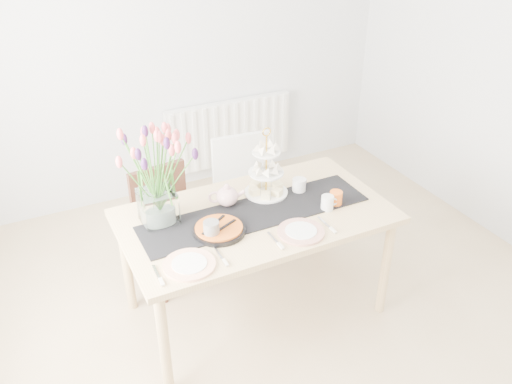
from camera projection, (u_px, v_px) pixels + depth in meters
name	position (u px, v px, depth m)	size (l,w,h in m)	color
room_shell	(314.00, 157.00, 2.66)	(4.50, 4.50, 4.50)	tan
radiator	(229.00, 133.00, 4.98)	(1.20, 0.08, 0.60)	white
dining_table	(256.00, 224.00, 3.27)	(1.60, 0.90, 0.75)	tan
chair_brown	(167.00, 218.00, 3.70)	(0.46, 0.46, 0.82)	#381B14
chair_white	(247.00, 188.00, 3.96)	(0.48, 0.48, 0.89)	silver
table_runner	(256.00, 213.00, 3.23)	(1.40, 0.35, 0.01)	black
tulip_vase	(153.00, 160.00, 2.96)	(0.72, 0.72, 0.62)	silver
cake_stand	(266.00, 178.00, 3.37)	(0.28, 0.28, 0.40)	gold
teapot	(227.00, 196.00, 3.27)	(0.22, 0.17, 0.14)	silver
cream_jug	(299.00, 185.00, 3.44)	(0.09, 0.09, 0.09)	silver
tart_tin	(219.00, 230.00, 3.05)	(0.30, 0.30, 0.04)	black
mug_grey	(211.00, 230.00, 2.99)	(0.09, 0.09, 0.11)	slate
mug_white	(327.00, 203.00, 3.25)	(0.08, 0.08, 0.09)	silver
mug_orange	(336.00, 198.00, 3.29)	(0.08, 0.08, 0.09)	orange
plate_left	(189.00, 265.00, 2.80)	(0.27, 0.27, 0.01)	white
plate_right	(301.00, 232.00, 3.06)	(0.27, 0.27, 0.01)	silver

